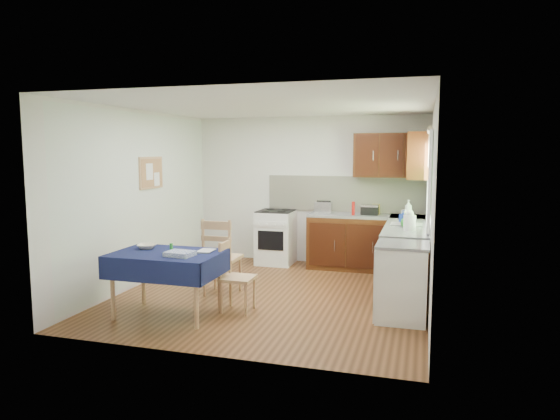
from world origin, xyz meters
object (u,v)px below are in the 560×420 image
(chair_far, at_px, (221,254))
(dish_rack, at_px, (406,224))
(sandwich_press, at_px, (370,210))
(dining_table, at_px, (167,261))
(chair_near, at_px, (234,274))
(toaster, at_px, (324,207))
(kettle, at_px, (410,221))

(chair_far, bearing_deg, dish_rack, -158.17)
(sandwich_press, distance_m, dish_rack, 1.19)
(dining_table, distance_m, dish_rack, 3.28)
(sandwich_press, bearing_deg, chair_near, -136.68)
(chair_far, xyz_separation_m, sandwich_press, (1.75, 2.00, 0.43))
(toaster, distance_m, dish_rack, 1.69)
(chair_near, bearing_deg, chair_far, 35.45)
(sandwich_press, bearing_deg, kettle, -85.47)
(kettle, bearing_deg, toaster, 134.19)
(dining_table, xyz_separation_m, toaster, (1.26, 2.94, 0.35))
(chair_near, height_order, toaster, toaster)
(dining_table, relative_size, dish_rack, 2.91)
(toaster, xyz_separation_m, dish_rack, (1.36, -1.00, -0.07))
(dining_table, height_order, chair_near, chair_near)
(sandwich_press, bearing_deg, dish_rack, -78.74)
(sandwich_press, xyz_separation_m, dish_rack, (0.61, -1.02, -0.05))
(chair_near, xyz_separation_m, dish_rack, (1.93, 1.58, 0.47))
(chair_far, xyz_separation_m, kettle, (2.41, 0.52, 0.47))
(toaster, height_order, kettle, kettle)
(dish_rack, distance_m, kettle, 0.47)
(chair_near, distance_m, toaster, 2.69)
(dining_table, bearing_deg, kettle, 29.57)
(sandwich_press, bearing_deg, toaster, 161.84)
(toaster, height_order, sandwich_press, toaster)
(chair_near, xyz_separation_m, sandwich_press, (1.32, 2.59, 0.52))
(chair_far, height_order, kettle, kettle)
(chair_far, bearing_deg, dining_table, 74.05)
(dining_table, xyz_separation_m, chair_far, (0.26, 0.96, -0.10))
(chair_near, relative_size, dish_rack, 2.01)
(chair_near, bearing_deg, toaster, -12.79)
(sandwich_press, bearing_deg, dining_table, -143.90)
(dish_rack, bearing_deg, chair_near, -123.96)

